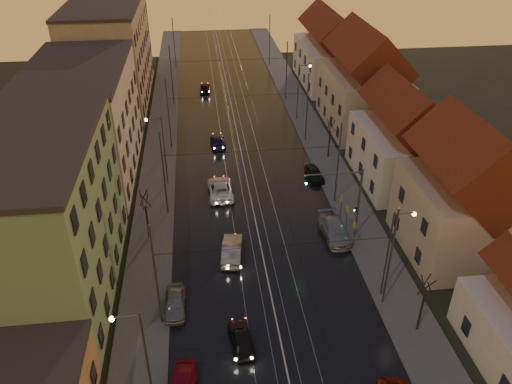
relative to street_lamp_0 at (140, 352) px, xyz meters
name	(u,v)px	position (x,y,z in m)	size (l,w,h in m)	color
road	(239,141)	(9.10, 38.00, -4.87)	(16.00, 120.00, 0.04)	black
sidewalk_left	(161,144)	(-0.90, 38.00, -4.81)	(4.00, 120.00, 0.15)	#4C4C4C
sidewalk_right	(314,137)	(19.10, 38.00, -4.81)	(4.00, 120.00, 0.15)	#4C4C4C
tram_rail_0	(222,141)	(6.90, 38.00, -4.83)	(0.06, 120.00, 0.03)	gray
tram_rail_1	(233,141)	(8.33, 38.00, -4.83)	(0.06, 120.00, 0.03)	gray
tram_rail_2	(245,140)	(9.87, 38.00, -4.83)	(0.06, 120.00, 0.03)	gray
tram_rail_3	(255,140)	(11.30, 38.00, -4.83)	(0.06, 120.00, 0.03)	gray
apartment_left_1	(37,222)	(-8.40, 12.00, 1.61)	(10.00, 18.00, 13.00)	#64955E
apartment_left_2	(84,123)	(-8.40, 32.00, 1.11)	(10.00, 20.00, 12.00)	beige
apartment_left_3	(111,53)	(-8.40, 56.00, 2.11)	(10.00, 24.00, 14.00)	#92745E
house_right_1	(462,198)	(26.10, 13.00, 0.56)	(8.67, 10.20, 10.80)	tan
house_right_2	(404,141)	(26.10, 26.00, -0.24)	(9.18, 12.24, 9.20)	silver
house_right_3	(364,85)	(26.10, 41.00, 0.92)	(9.18, 14.28, 11.50)	tan
house_right_4	(330,53)	(26.10, 59.00, 0.16)	(9.18, 16.32, 10.00)	silver
catenary_pole_l_1	(156,277)	(0.50, 7.00, -0.39)	(0.16, 0.16, 9.00)	#595B60
catenary_pole_r_1	(390,259)	(17.70, 7.00, -0.39)	(0.16, 0.16, 9.00)	#595B60
catenary_pole_l_2	(164,174)	(0.50, 22.00, -0.39)	(0.16, 0.16, 9.00)	#595B60
catenary_pole_r_2	(338,164)	(17.70, 22.00, -0.39)	(0.16, 0.16, 9.00)	#595B60
catenary_pole_l_3	(169,115)	(0.50, 37.00, -0.39)	(0.16, 0.16, 9.00)	#595B60
catenary_pole_r_3	(307,108)	(17.70, 37.00, -0.39)	(0.16, 0.16, 9.00)	#595B60
catenary_pole_l_4	(172,76)	(0.50, 52.00, -0.39)	(0.16, 0.16, 9.00)	#595B60
catenary_pole_r_4	(287,71)	(17.70, 52.00, -0.39)	(0.16, 0.16, 9.00)	#595B60
catenary_pole_l_5	(174,44)	(0.50, 70.00, -0.39)	(0.16, 0.16, 9.00)	#595B60
catenary_pole_r_5	(270,41)	(17.70, 70.00, -0.39)	(0.16, 0.16, 9.00)	#595B60
street_lamp_0	(140,352)	(0.00, 0.00, 0.00)	(1.75, 0.32, 8.00)	#595B60
street_lamp_1	(393,246)	(18.21, 8.00, 0.00)	(1.75, 0.32, 8.00)	#595B60
street_lamp_2	(161,144)	(0.00, 28.00, 0.00)	(1.75, 0.32, 8.00)	#595B60
street_lamp_3	(300,86)	(18.21, 44.00, 0.00)	(1.75, 0.32, 8.00)	#595B60
traffic_light_mast	(349,195)	(17.10, 16.00, -0.29)	(5.30, 0.32, 7.20)	#595B60
bare_tree_0	(147,216)	(-1.09, 18.00, -2.40)	(1.09, 1.09, 5.11)	black
bare_tree_1	(422,305)	(19.31, 4.00, -2.40)	(1.09, 1.09, 5.11)	black
bare_tree_2	(330,139)	(19.51, 32.00, -2.40)	(1.09, 1.09, 5.11)	black
driving_car_0	(241,338)	(6.26, 4.17, -4.24)	(1.52, 3.77, 1.28)	black
driving_car_1	(232,250)	(6.39, 14.26, -4.10)	(1.67, 4.78, 1.57)	gray
driving_car_2	(220,189)	(5.98, 24.93, -4.13)	(2.51, 5.44, 1.51)	silver
driving_car_3	(218,141)	(6.35, 36.94, -4.26)	(1.75, 4.32, 1.25)	#161742
driving_car_4	(205,87)	(5.41, 57.12, -4.20)	(1.63, 4.04, 1.38)	black
parked_left_3	(175,303)	(1.50, 8.32, -4.20)	(1.61, 4.01, 1.36)	gray
parked_right_1	(335,230)	(16.16, 16.15, -4.12)	(2.15, 5.29, 1.54)	#9D9EA3
parked_right_2	(314,174)	(16.70, 27.13, -4.24)	(1.52, 3.78, 1.29)	black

